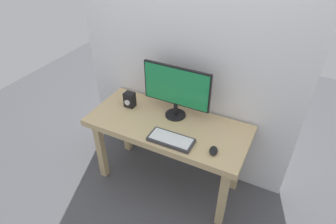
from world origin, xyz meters
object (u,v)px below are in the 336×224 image
Objects in this scene: monitor at (176,89)px; audio_controller at (130,100)px; desk at (168,132)px; keyboard_primary at (171,140)px; mouse at (214,151)px.

monitor is 4.26× the size of audio_controller.
keyboard_primary is at bearing -56.42° from desk.
mouse is (0.47, -0.16, 0.11)m from desk.
audio_controller is (-0.55, 0.26, 0.06)m from keyboard_primary.
keyboard_primary is 0.62m from audio_controller.
monitor is at bearing 134.05° from mouse.
keyboard_primary is 2.59× the size of audio_controller.
keyboard_primary is at bearing -25.53° from audio_controller.
desk is at bearing 148.32° from mouse.
monitor is 0.49m from audio_controller.
mouse is (0.34, 0.03, 0.00)m from keyboard_primary.
mouse is at bearing -14.66° from audio_controller.
audio_controller is at bearing 170.20° from desk.
keyboard_primary is (0.13, -0.19, 0.11)m from desk.
keyboard_primary is 3.63× the size of mouse.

